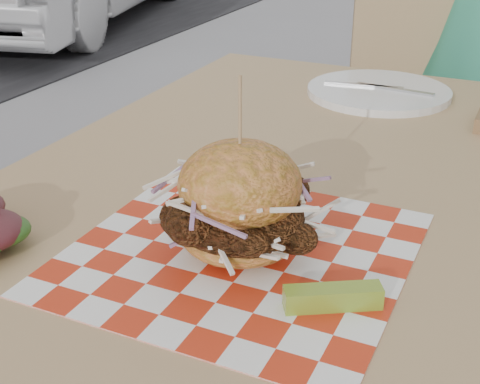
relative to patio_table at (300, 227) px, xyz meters
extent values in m
cube|color=tan|center=(0.00, 0.00, 0.06)|extent=(0.80, 1.20, 0.04)
cylinder|color=#333338|center=(-0.34, 0.54, -0.32)|extent=(0.05, 0.05, 0.71)
cube|color=tan|center=(0.00, 0.81, -0.22)|extent=(0.54, 0.54, 0.04)
cube|color=tan|center=(-0.07, 1.00, 0.03)|extent=(0.41, 0.18, 0.50)
cylinder|color=#333338|center=(-0.11, 0.58, -0.46)|extent=(0.03, 0.03, 0.43)
cylinder|color=#333338|center=(0.23, 0.70, -0.46)|extent=(0.03, 0.03, 0.43)
cylinder|color=#333338|center=(-0.23, 0.92, -0.46)|extent=(0.03, 0.03, 0.43)
cylinder|color=#333338|center=(0.11, 1.04, -0.46)|extent=(0.03, 0.03, 0.43)
cube|color=red|center=(0.01, -0.22, 0.08)|extent=(0.36, 0.36, 0.00)
ellipsoid|color=#D67C3C|center=(0.01, -0.22, 0.10)|extent=(0.13, 0.13, 0.05)
ellipsoid|color=brown|center=(0.01, -0.22, 0.12)|extent=(0.14, 0.13, 0.07)
ellipsoid|color=#D67C3C|center=(0.01, -0.22, 0.16)|extent=(0.13, 0.13, 0.09)
cylinder|color=tan|center=(0.01, -0.22, 0.23)|extent=(0.00, 0.00, 0.10)
cube|color=olive|center=(0.13, -0.28, 0.09)|extent=(0.09, 0.07, 0.02)
cylinder|color=white|center=(0.00, 0.42, 0.09)|extent=(0.27, 0.27, 0.01)
cube|color=silver|center=(-0.03, 0.42, 0.09)|extent=(0.15, 0.03, 0.00)
cube|color=silver|center=(0.03, 0.42, 0.09)|extent=(0.15, 0.03, 0.00)
camera|label=1|loc=(0.28, -0.80, 0.46)|focal=50.00mm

